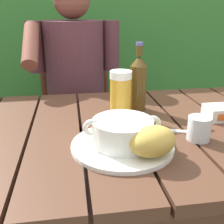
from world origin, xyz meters
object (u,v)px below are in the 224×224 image
object	(u,v)px
chair_near_diner	(77,116)
serving_plate	(122,145)
beer_bottle	(138,82)
water_glass_small	(199,128)
person_eating	(75,81)
soup_bowl	(123,131)
table_knife	(164,130)
beer_glass	(121,94)
butter_tub	(222,112)
bread_roll	(153,141)

from	to	relation	value
chair_near_diner	serving_plate	distance (m)	1.03
beer_bottle	water_glass_small	world-z (taller)	beer_bottle
chair_near_diner	person_eating	xyz separation A→B (m)	(-0.00, -0.20, 0.28)
serving_plate	soup_bowl	distance (m)	0.04
person_eating	table_knife	xyz separation A→B (m)	(0.26, -0.70, 0.00)
serving_plate	soup_bowl	world-z (taller)	soup_bowl
soup_bowl	beer_glass	xyz separation A→B (m)	(0.04, 0.24, 0.03)
chair_near_diner	beer_bottle	world-z (taller)	beer_bottle
beer_bottle	butter_tub	size ratio (longest dim) A/B	2.19
person_eating	serving_plate	distance (m)	0.80
beer_bottle	beer_glass	bearing A→B (deg)	-141.18
water_glass_small	person_eating	bearing A→B (deg)	114.04
butter_tub	table_knife	distance (m)	0.25
person_eating	serving_plate	xyz separation A→B (m)	(0.11, -0.79, 0.01)
chair_near_diner	butter_tub	distance (m)	1.01
beer_glass	soup_bowl	bearing A→B (deg)	-99.06
soup_bowl	beer_glass	distance (m)	0.24
soup_bowl	beer_glass	world-z (taller)	beer_glass
soup_bowl	butter_tub	size ratio (longest dim) A/B	1.88
serving_plate	bread_roll	size ratio (longest dim) A/B	1.88
bread_roll	water_glass_small	distance (m)	0.19
person_eating	soup_bowl	distance (m)	0.80
bread_roll	table_knife	size ratio (longest dim) A/B	1.02
bread_roll	butter_tub	distance (m)	0.40
bread_roll	chair_near_diner	bearing A→B (deg)	99.28
serving_plate	butter_tub	distance (m)	0.42
chair_near_diner	bread_roll	distance (m)	1.12
beer_glass	butter_tub	size ratio (longest dim) A/B	1.43
beer_bottle	water_glass_small	xyz separation A→B (m)	(0.12, -0.29, -0.07)
soup_bowl	butter_tub	bearing A→B (deg)	22.25
soup_bowl	water_glass_small	size ratio (longest dim) A/B	3.06
chair_near_diner	person_eating	size ratio (longest dim) A/B	0.72
water_glass_small	table_knife	world-z (taller)	water_glass_small
person_eating	bread_roll	xyz separation A→B (m)	(0.18, -0.86, 0.05)
chair_near_diner	water_glass_small	bearing A→B (deg)	-70.54
beer_glass	table_knife	size ratio (longest dim) A/B	1.11
beer_glass	water_glass_small	xyz separation A→B (m)	(0.20, -0.22, -0.05)
serving_plate	soup_bowl	size ratio (longest dim) A/B	1.32
chair_near_diner	water_glass_small	world-z (taller)	chair_near_diner
serving_plate	bread_roll	world-z (taller)	bread_roll
water_glass_small	butter_tub	world-z (taller)	water_glass_small
soup_bowl	table_knife	world-z (taller)	soup_bowl
person_eating	table_knife	distance (m)	0.75
butter_tub	table_knife	world-z (taller)	butter_tub
bread_roll	butter_tub	world-z (taller)	bread_roll
butter_tub	bread_roll	bearing A→B (deg)	-144.42
person_eating	table_knife	size ratio (longest dim) A/B	8.34
beer_glass	water_glass_small	world-z (taller)	beer_glass
soup_bowl	person_eating	bearing A→B (deg)	98.08
chair_near_diner	soup_bowl	distance (m)	1.04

